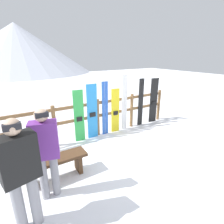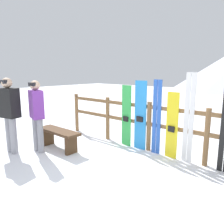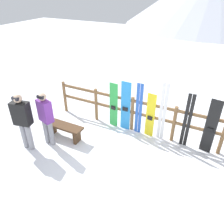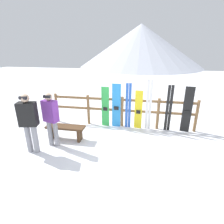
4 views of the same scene
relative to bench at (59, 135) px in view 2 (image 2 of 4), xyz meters
The scene contains 10 objects.
ground_plane 1.69m from the bench, 13.80° to the right, with size 40.00×40.00×0.00m, color white.
fence 2.10m from the bench, 39.33° to the left, with size 5.16×0.10×1.12m.
bench is the anchor object (origin of this frame).
person_black 1.19m from the bench, 126.76° to the right, with size 0.50×0.35×1.66m.
person_purple 0.74m from the bench, 117.70° to the right, with size 0.46×0.33×1.60m.
snowboard_green 1.66m from the bench, 51.42° to the left, with size 0.28×0.08×1.47m.
snowboard_blue 1.94m from the bench, 41.82° to the left, with size 0.31×0.06×1.59m.
ski_pair_blue 2.27m from the bench, 34.62° to the left, with size 0.19×0.02×1.62m.
snowboard_yellow 2.55m from the bench, 29.87° to the left, with size 0.27×0.08×1.38m.
ski_pair_white 2.88m from the bench, 26.49° to the left, with size 0.20×0.02×1.78m.
Camera 2 is at (2.53, -2.44, 1.80)m, focal length 35.00 mm.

